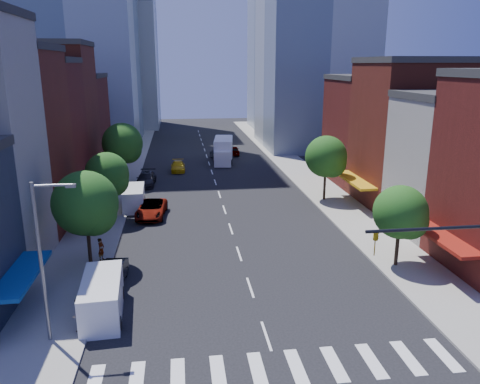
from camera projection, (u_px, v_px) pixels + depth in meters
The scene contains 29 objects.
ground at pixel (266, 336), 26.52m from camera, with size 220.00×220.00×0.00m, color black.
sidewalk_left at pixel (121, 177), 63.16m from camera, with size 5.00×120.00×0.15m, color gray.
sidewalk_right at pixel (301, 172), 66.32m from camera, with size 5.00×120.00×0.15m, color gray.
crosswalk at pixel (277, 369), 23.65m from camera, with size 19.00×3.00×0.01m, color silver.
bldg_left_3 at pixel (22, 136), 49.60m from camera, with size 12.00×8.00×15.00m, color #561915.
bldg_left_4 at pixel (43, 118), 57.46m from camera, with size 12.00×9.00×17.00m, color #5A1F15.
bldg_left_5 at pixel (63, 125), 67.07m from camera, with size 12.00×10.00×13.00m, color #561915.
bldg_right_1 at pixel (466, 167), 41.92m from camera, with size 12.00×8.00×12.00m, color beige.
bldg_right_2 at pixel (418, 135), 50.13m from camera, with size 12.00×10.00×15.00m, color #5A1F15.
bldg_right_3 at pixel (379, 132), 59.96m from camera, with size 12.00×10.00×13.00m, color #561915.
tower_far_w at pixel (115, 5), 107.65m from camera, with size 18.00×18.00×56.00m, color #9EA5AD.
streetlight at pixel (44, 253), 24.58m from camera, with size 2.25×0.25×9.00m.
tree_left_near at pixel (88, 206), 34.24m from camera, with size 4.80×4.80×7.30m.
tree_left_mid at pixel (109, 176), 44.84m from camera, with size 4.20×4.20×6.65m.
tree_left_far at pixel (124, 145), 58.05m from camera, with size 5.00×5.00×7.75m.
tree_right_near at pixel (403, 214), 34.46m from camera, with size 4.00×4.00×6.20m.
tree_right_far at pixel (327, 158), 51.49m from camera, with size 4.60×4.60×7.20m.
parked_car_front at pixel (110, 279), 31.88m from camera, with size 1.78×4.43×1.51m, color #B4B3B8.
parked_car_second at pixel (111, 275), 32.31m from camera, with size 1.64×4.70×1.55m, color black.
parked_car_third at pixel (152, 209), 47.00m from camera, with size 2.71×5.87×1.63m, color #999999.
parked_car_rear at pixel (146, 179), 59.35m from camera, with size 2.25×5.53×1.60m, color black.
cargo_van_near at pixel (102, 298), 28.31m from camera, with size 2.62×5.78×2.40m.
cargo_van_far at pixel (134, 198), 49.70m from camera, with size 2.33×5.38×2.26m.
taxi at pixel (178, 166), 67.12m from camera, with size 1.96×4.81×1.40m, color #DFB40B.
traffic_car_oncoming at pixel (217, 154), 75.69m from camera, with size 1.57×4.51×1.49m, color black.
traffic_car_far at pixel (234, 151), 79.07m from camera, with size 1.77×4.40×1.50m, color #999999.
box_truck at pixel (223, 151), 73.16m from camera, with size 3.76×9.34×3.65m.
pedestrian_near at pixel (101, 249), 36.20m from camera, with size 0.65×0.43×1.79m, color #999999.
pedestrian_far at pixel (79, 315), 26.58m from camera, with size 0.95×0.74×1.95m, color #999999.
Camera 1 is at (-4.55, -23.01, 14.90)m, focal length 35.00 mm.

